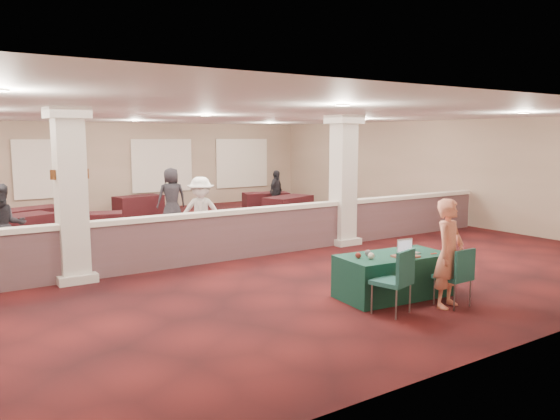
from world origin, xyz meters
TOP-DOWN VIEW (x-y plane):
  - ground at (0.00, 0.00)m, footprint 16.00×16.00m
  - wall_back at (0.00, 8.00)m, footprint 16.00×0.04m
  - wall_front at (0.00, -8.00)m, footprint 16.00×0.04m
  - wall_right at (8.00, 0.00)m, footprint 0.04×16.00m
  - ceiling at (0.00, 0.00)m, footprint 16.00×16.00m
  - partition_wall at (0.00, -1.50)m, footprint 15.60×0.28m
  - column_left at (-3.50, -1.50)m, footprint 0.72×0.72m
  - column_right at (3.00, -1.50)m, footprint 0.72×0.72m
  - sconce_left at (-3.78, -1.50)m, footprint 0.12×0.12m
  - sconce_right at (-3.22, -1.50)m, footprint 0.12×0.12m
  - near_table at (0.73, -5.50)m, footprint 1.95×1.11m
  - conf_chair_main at (1.15, -6.48)m, footprint 0.48×0.48m
  - conf_chair_side at (0.07, -6.23)m, footprint 0.62×0.62m
  - woman at (1.04, -6.39)m, footprint 0.71×0.57m
  - far_table_front_left at (-3.86, 3.00)m, footprint 1.99×1.44m
  - far_table_front_center at (-2.00, 2.99)m, footprint 1.76×1.25m
  - far_table_front_right at (4.45, 3.00)m, footprint 1.95×1.41m
  - far_table_back_left at (-3.27, 4.55)m, footprint 1.93×1.36m
  - far_table_back_center at (0.52, 6.50)m, footprint 1.72×1.06m
  - far_table_back_right at (4.78, 4.94)m, footprint 1.79×1.24m
  - attendee_a at (-4.42, 0.34)m, footprint 0.85×0.49m
  - attendee_b at (-0.18, 0.00)m, footprint 1.21×0.95m
  - attendee_c at (4.72, 4.17)m, footprint 0.98×0.83m
  - attendee_d at (0.51, 3.50)m, footprint 0.92×0.56m
  - laptop_base at (1.01, -5.58)m, footprint 0.35×0.26m
  - laptop_screen at (1.03, -5.47)m, footprint 0.32×0.04m
  - screen_glow at (1.03, -5.47)m, footprint 0.29×0.03m
  - knitting at (0.75, -5.75)m, footprint 0.42×0.33m
  - yarn_cream at (0.18, -5.55)m, footprint 0.11×0.11m
  - yarn_red at (0.05, -5.38)m, footprint 0.10×0.10m
  - yarn_grey at (0.30, -5.34)m, footprint 0.10×0.10m
  - scissors at (1.33, -5.84)m, footprint 0.12×0.04m

SIDE VIEW (x-z plane):
  - ground at x=0.00m, z-range 0.00..0.00m
  - far_table_front_center at x=-2.00m, z-range 0.00..0.65m
  - far_table_back_center at x=0.52m, z-range 0.00..0.65m
  - far_table_back_right at x=4.78m, z-range 0.00..0.66m
  - far_table_back_left at x=-3.27m, z-range 0.00..0.71m
  - far_table_front_right at x=4.45m, z-range 0.00..0.71m
  - near_table at x=0.73m, z-range 0.00..0.72m
  - far_table_front_left at x=-3.86m, z-range 0.00..0.73m
  - conf_chair_main at x=1.15m, z-range 0.09..1.03m
  - partition_wall at x=0.00m, z-range 0.02..1.12m
  - conf_chair_side at x=0.07m, z-range 0.09..1.10m
  - scissors at x=1.33m, z-range 0.72..0.73m
  - laptop_base at x=1.01m, z-range 0.72..0.74m
  - knitting at x=0.75m, z-range 0.72..0.75m
  - attendee_c at x=4.72m, z-range 0.00..1.52m
  - yarn_red at x=0.05m, z-range 0.72..0.82m
  - yarn_grey at x=0.30m, z-range 0.72..0.82m
  - yarn_cream at x=0.18m, z-range 0.72..0.83m
  - screen_glow at x=1.03m, z-range 0.74..0.92m
  - laptop_screen at x=1.03m, z-range 0.74..0.95m
  - woman at x=1.04m, z-range 0.00..1.72m
  - attendee_b at x=-0.18m, z-range 0.00..1.73m
  - attendee_a at x=-4.42m, z-range 0.00..1.74m
  - attendee_d at x=0.51m, z-range 0.00..1.77m
  - wall_back at x=0.00m, z-range 0.00..3.20m
  - wall_front at x=0.00m, z-range 0.00..3.20m
  - wall_right at x=8.00m, z-range 0.00..3.20m
  - column_left at x=-3.50m, z-range 0.04..3.24m
  - column_right at x=3.00m, z-range 0.04..3.24m
  - sconce_left at x=-3.78m, z-range 1.91..2.09m
  - sconce_right at x=-3.22m, z-range 1.91..2.09m
  - ceiling at x=0.00m, z-range 3.19..3.21m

